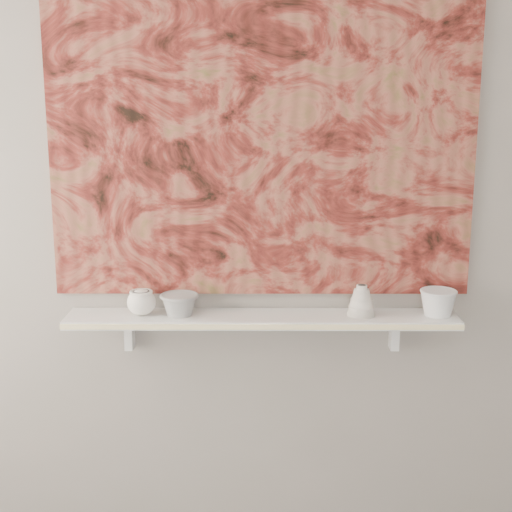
{
  "coord_description": "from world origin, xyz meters",
  "views": [
    {
      "loc": [
        -0.01,
        -0.94,
        1.69
      ],
      "look_at": [
        -0.02,
        1.49,
        1.15
      ],
      "focal_mm": 50.0,
      "sensor_mm": 36.0,
      "label": 1
    }
  ],
  "objects_px": {
    "painting": "(262,142)",
    "bowl_white": "(438,302)",
    "bell_vessel": "(361,300)",
    "shelf": "(262,319)",
    "bowl_grey": "(179,304)",
    "cup_cream": "(141,302)"
  },
  "relations": [
    {
      "from": "bowl_grey",
      "to": "bowl_white",
      "type": "relative_size",
      "value": 1.06
    },
    {
      "from": "bell_vessel",
      "to": "bowl_white",
      "type": "bearing_deg",
      "value": 0.0
    },
    {
      "from": "cup_cream",
      "to": "bowl_white",
      "type": "bearing_deg",
      "value": 0.0
    },
    {
      "from": "bell_vessel",
      "to": "bowl_white",
      "type": "relative_size",
      "value": 0.85
    },
    {
      "from": "bowl_white",
      "to": "bell_vessel",
      "type": "bearing_deg",
      "value": 180.0
    },
    {
      "from": "shelf",
      "to": "bowl_grey",
      "type": "distance_m",
      "value": 0.3
    },
    {
      "from": "bowl_grey",
      "to": "shelf",
      "type": "bearing_deg",
      "value": 0.0
    },
    {
      "from": "bowl_grey",
      "to": "cup_cream",
      "type": "bearing_deg",
      "value": 180.0
    },
    {
      "from": "painting",
      "to": "cup_cream",
      "type": "relative_size",
      "value": 14.61
    },
    {
      "from": "painting",
      "to": "bowl_white",
      "type": "bearing_deg",
      "value": -7.3
    },
    {
      "from": "shelf",
      "to": "bowl_grey",
      "type": "bearing_deg",
      "value": 180.0
    },
    {
      "from": "painting",
      "to": "bell_vessel",
      "type": "bearing_deg",
      "value": -12.78
    },
    {
      "from": "bowl_grey",
      "to": "bowl_white",
      "type": "bearing_deg",
      "value": 0.0
    },
    {
      "from": "bowl_white",
      "to": "bowl_grey",
      "type": "bearing_deg",
      "value": 180.0
    },
    {
      "from": "cup_cream",
      "to": "bell_vessel",
      "type": "relative_size",
      "value": 0.92
    },
    {
      "from": "shelf",
      "to": "bowl_grey",
      "type": "height_order",
      "value": "bowl_grey"
    },
    {
      "from": "shelf",
      "to": "bowl_white",
      "type": "relative_size",
      "value": 10.68
    },
    {
      "from": "shelf",
      "to": "painting",
      "type": "relative_size",
      "value": 0.93
    },
    {
      "from": "bell_vessel",
      "to": "bowl_white",
      "type": "height_order",
      "value": "bell_vessel"
    },
    {
      "from": "shelf",
      "to": "cup_cream",
      "type": "relative_size",
      "value": 13.63
    },
    {
      "from": "painting",
      "to": "bowl_white",
      "type": "relative_size",
      "value": 11.45
    },
    {
      "from": "cup_cream",
      "to": "bell_vessel",
      "type": "height_order",
      "value": "bell_vessel"
    }
  ]
}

